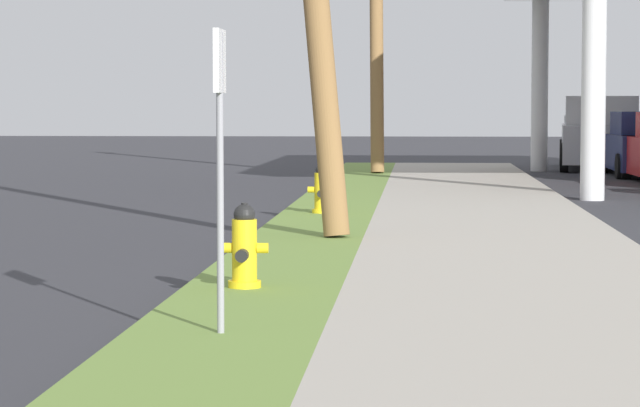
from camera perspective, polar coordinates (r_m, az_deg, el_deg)
fire_hydrant_second at (r=12.41m, az=-3.06°, el=-1.91°), size 0.42×0.38×0.74m
fire_hydrant_third at (r=21.03m, az=0.07°, el=0.50°), size 0.42×0.37×0.74m
street_sign_post at (r=9.86m, az=-4.06°, el=3.51°), size 0.05×0.36×2.12m
truck_silver_at_forecourt at (r=39.05m, az=11.19°, el=2.70°), size 2.59×5.57×1.97m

